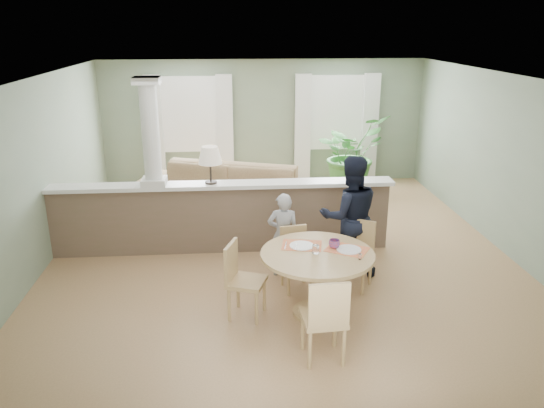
{
  "coord_description": "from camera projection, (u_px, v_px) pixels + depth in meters",
  "views": [
    {
      "loc": [
        -0.74,
        -7.57,
        3.41
      ],
      "look_at": [
        -0.22,
        -1.0,
        1.16
      ],
      "focal_mm": 35.0,
      "sensor_mm": 36.0,
      "label": 1
    }
  ],
  "objects": [
    {
      "name": "chair_side",
      "position": [
        241.0,
        276.0,
        6.39
      ],
      "size": [
        0.54,
        0.54,
        0.94
      ],
      "rotation": [
        0.0,
        0.0,
        1.23
      ],
      "color": "tan",
      "rests_on": "ground"
    },
    {
      "name": "man_person",
      "position": [
        350.0,
        217.0,
        7.36
      ],
      "size": [
        0.86,
        0.68,
        1.74
      ],
      "primitive_type": "imported",
      "rotation": [
        0.0,
        0.0,
        3.17
      ],
      "color": "black",
      "rests_on": "ground"
    },
    {
      "name": "houseplant",
      "position": [
        351.0,
        153.0,
        11.19
      ],
      "size": [
        1.93,
        1.9,
        1.62
      ],
      "primitive_type": "imported",
      "rotation": [
        0.0,
        0.0,
        0.68
      ],
      "color": "#2F6729",
      "rests_on": "ground"
    },
    {
      "name": "chair_far_man",
      "position": [
        357.0,
        251.0,
        7.14
      ],
      "size": [
        0.57,
        0.57,
        0.92
      ],
      "rotation": [
        0.0,
        0.0,
        -0.55
      ],
      "color": "tan",
      "rests_on": "ground"
    },
    {
      "name": "child_person",
      "position": [
        283.0,
        235.0,
        7.41
      ],
      "size": [
        0.47,
        0.33,
        1.22
      ],
      "primitive_type": "imported",
      "rotation": [
        0.0,
        0.0,
        3.05
      ],
      "color": "#99999E",
      "rests_on": "ground"
    },
    {
      "name": "ground",
      "position": [
        281.0,
        253.0,
        8.3
      ],
      "size": [
        8.0,
        8.0,
        0.0
      ],
      "primitive_type": "plane",
      "color": "tan",
      "rests_on": "ground"
    },
    {
      "name": "sofa",
      "position": [
        224.0,
        194.0,
        9.65
      ],
      "size": [
        3.48,
        2.26,
        0.95
      ],
      "primitive_type": "imported",
      "rotation": [
        0.0,
        0.0,
        -0.33
      ],
      "color": "#937950",
      "rests_on": "ground"
    },
    {
      "name": "chair_far_boy",
      "position": [
        295.0,
        255.0,
        7.1
      ],
      "size": [
        0.45,
        0.45,
        0.85
      ],
      "rotation": [
        0.0,
        0.0,
        0.18
      ],
      "color": "tan",
      "rests_on": "ground"
    },
    {
      "name": "pony_wall",
      "position": [
        216.0,
        208.0,
        8.18
      ],
      "size": [
        5.32,
        0.38,
        2.7
      ],
      "color": "brown",
      "rests_on": "ground"
    },
    {
      "name": "room_shell",
      "position": [
        276.0,
        131.0,
        8.3
      ],
      "size": [
        7.02,
        8.02,
        2.71
      ],
      "color": "gray",
      "rests_on": "ground"
    },
    {
      "name": "dining_table",
      "position": [
        318.0,
        265.0,
        6.37
      ],
      "size": [
        1.36,
        1.36,
        0.93
      ],
      "rotation": [
        0.0,
        0.0,
        -0.19
      ],
      "color": "tan",
      "rests_on": "ground"
    },
    {
      "name": "chair_near",
      "position": [
        325.0,
        317.0,
        5.47
      ],
      "size": [
        0.48,
        0.48,
        0.99
      ],
      "rotation": [
        0.0,
        0.0,
        3.21
      ],
      "color": "tan",
      "rests_on": "ground"
    }
  ]
}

